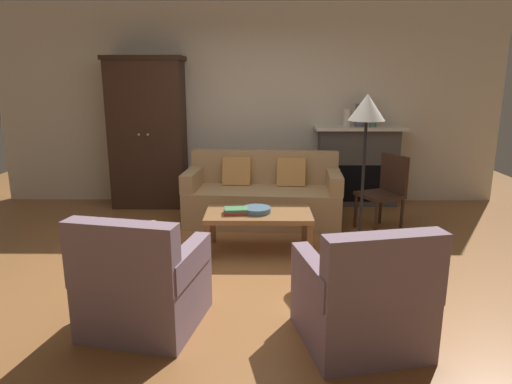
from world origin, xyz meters
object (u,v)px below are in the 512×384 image
at_px(mantel_vase_slate, 360,115).
at_px(dog, 136,239).
at_px(armchair_near_right, 363,302).
at_px(fruit_bowl, 257,210).
at_px(couch, 263,197).
at_px(book_stack, 236,211).
at_px(fireplace, 357,165).
at_px(mantel_vase_jade, 373,117).
at_px(coffee_table, 259,217).
at_px(armoire, 148,133).
at_px(side_chair_wooden, 386,188).
at_px(floor_lamp, 367,117).
at_px(armchair_near_left, 143,287).
at_px(mantel_vase_cream, 347,118).

height_order(mantel_vase_slate, dog, mantel_vase_slate).
bearing_deg(armchair_near_right, fruit_bowl, 112.60).
bearing_deg(couch, book_stack, -104.41).
distance_m(fireplace, mantel_vase_slate, 0.71).
relative_size(mantel_vase_jade, armchair_near_right, 0.28).
bearing_deg(coffee_table, mantel_vase_slate, 53.03).
distance_m(mantel_vase_slate, mantel_vase_jade, 0.18).
bearing_deg(fireplace, fruit_bowl, -126.97).
bearing_deg(armoire, mantel_vase_slate, 1.17).
xyz_separation_m(mantel_vase_jade, dog, (-2.79, -2.20, -1.00)).
distance_m(mantel_vase_jade, dog, 3.69).
relative_size(side_chair_wooden, floor_lamp, 0.55).
bearing_deg(couch, mantel_vase_jade, 27.95).
distance_m(armchair_near_left, side_chair_wooden, 3.27).
height_order(coffee_table, armchair_near_left, armchair_near_left).
bearing_deg(floor_lamp, side_chair_wooden, 59.43).
distance_m(mantel_vase_cream, mantel_vase_jade, 0.36).
height_order(fruit_bowl, mantel_vase_cream, mantel_vase_cream).
bearing_deg(mantel_vase_slate, side_chair_wooden, -84.65).
height_order(armoire, book_stack, armoire).
height_order(mantel_vase_slate, side_chair_wooden, mantel_vase_slate).
bearing_deg(mantel_vase_cream, mantel_vase_jade, 0.00).
relative_size(mantel_vase_slate, floor_lamp, 0.19).
height_order(fruit_bowl, side_chair_wooden, side_chair_wooden).
bearing_deg(mantel_vase_jade, fireplace, 174.31).
bearing_deg(armchair_near_left, fruit_bowl, 62.36).
relative_size(mantel_vase_cream, mantel_vase_slate, 0.78).
height_order(mantel_vase_jade, armchair_near_left, mantel_vase_jade).
xyz_separation_m(coffee_table, mantel_vase_slate, (1.40, 1.86, 0.91)).
xyz_separation_m(couch, mantel_vase_cream, (1.17, 0.81, 0.92)).
relative_size(coffee_table, side_chair_wooden, 1.22).
bearing_deg(coffee_table, dog, -164.42).
distance_m(mantel_vase_cream, mantel_vase_slate, 0.18).
xyz_separation_m(mantel_vase_slate, dog, (-2.61, -2.20, -1.03)).
distance_m(armoire, fruit_bowl, 2.44).
distance_m(coffee_table, side_chair_wooden, 1.68).
bearing_deg(armoire, coffee_table, -49.36).
bearing_deg(mantel_vase_cream, armoire, -178.76).
bearing_deg(dog, coffee_table, 15.58).
relative_size(couch, mantel_vase_slate, 6.33).
distance_m(armoire, armchair_near_left, 3.50).
xyz_separation_m(armchair_near_left, armchair_near_right, (1.54, -0.21, 0.00)).
bearing_deg(mantel_vase_jade, dog, -141.73).
distance_m(fruit_bowl, armchair_near_right, 1.90).
height_order(couch, fruit_bowl, couch).
relative_size(mantel_vase_slate, armchair_near_left, 0.34).
distance_m(fireplace, armoire, 2.99).
bearing_deg(armchair_near_right, couch, 103.17).
xyz_separation_m(couch, coffee_table, (-0.05, -1.05, 0.05)).
xyz_separation_m(mantel_vase_cream, mantel_vase_jade, (0.36, 0.00, 0.01)).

